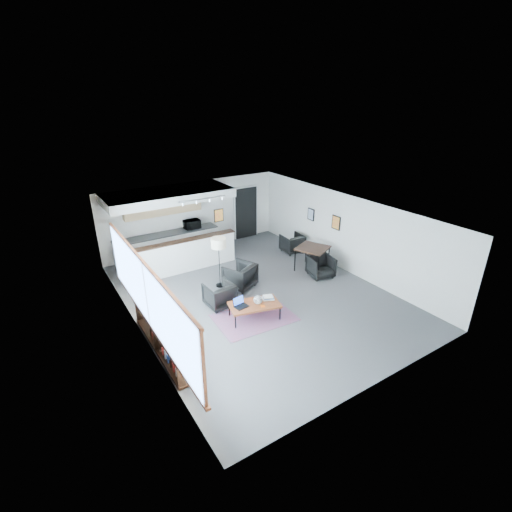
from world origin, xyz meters
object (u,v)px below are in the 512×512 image
dining_chair_far (292,244)px  ceramic_pot (258,300)px  book_stack (268,297)px  coffee_table (254,305)px  dining_chair_near (321,267)px  microwave (192,223)px  dining_table (313,249)px  armchair_left (219,294)px  armchair_right (240,275)px  floor_lamp (218,245)px  laptop (240,303)px

dining_chair_far → ceramic_pot: bearing=44.9°
dining_chair_far → book_stack: bearing=47.4°
ceramic_pot → coffee_table: bearing=150.8°
coffee_table → dining_chair_near: (3.18, 0.93, -0.07)m
coffee_table → microwave: microwave is taller
ceramic_pot → dining_table: (3.19, 1.54, 0.19)m
ceramic_pot → book_stack: size_ratio=0.66×
armchair_left → microwave: bearing=-106.4°
armchair_right → floor_lamp: (-0.49, 0.41, 0.97)m
armchair_right → floor_lamp: size_ratio=0.53×
armchair_left → dining_chair_far: armchair_left is taller
coffee_table → ceramic_pot: size_ratio=5.98×
floor_lamp → microwave: bearing=81.7°
book_stack → dining_table: dining_table is taller
coffee_table → microwave: (0.51, 5.17, 0.72)m
coffee_table → armchair_right: size_ratio=1.71×
book_stack → dining_chair_far: bearing=43.7°
armchair_left → floor_lamp: 1.58m
laptop → book_stack: bearing=-15.7°
laptop → microwave: microwave is taller
dining_table → dining_chair_near: (-0.09, -0.57, -0.41)m
armchair_left → dining_table: (3.77, 0.43, 0.36)m
armchair_left → dining_chair_near: size_ratio=1.18×
armchair_right → floor_lamp: 1.16m
armchair_left → dining_chair_near: armchair_left is taller
coffee_table → book_stack: size_ratio=3.93×
coffee_table → armchair_right: (0.56, 1.73, 0.03)m
ceramic_pot → dining_chair_near: bearing=17.5°
coffee_table → armchair_left: (-0.50, 1.06, -0.02)m
book_stack → dining_table: (2.82, 1.47, 0.27)m
ceramic_pot → book_stack: bearing=10.3°
laptop → dining_chair_far: (4.03, 2.95, -0.18)m
armchair_left → armchair_right: size_ratio=0.90×
ceramic_pot → dining_chair_near: 3.26m
ceramic_pot → floor_lamp: floor_lamp is taller
laptop → floor_lamp: size_ratio=0.24×
floor_lamp → dining_chair_far: size_ratio=2.45×
dining_chair_near → dining_chair_far: bearing=89.9°
laptop → book_stack: laptop is taller
coffee_table → armchair_right: 1.82m
laptop → microwave: bearing=71.2°
dining_table → microwave: bearing=126.9°
laptop → dining_table: bearing=11.8°
armchair_right → dining_table: armchair_right is taller
book_stack → ceramic_pot: bearing=-169.7°
armchair_right → ceramic_pot: bearing=51.0°
dining_chair_near → dining_chair_far: size_ratio=1.01×
floor_lamp → book_stack: bearing=-79.7°
coffee_table → microwave: bearing=98.0°
armchair_right → dining_table: size_ratio=0.67×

